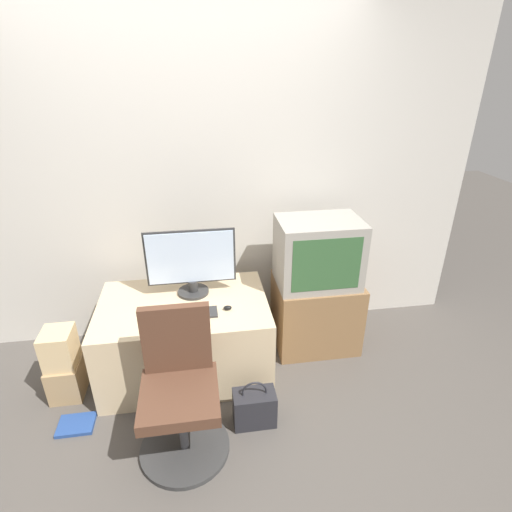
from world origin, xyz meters
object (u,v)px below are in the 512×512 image
at_px(keyboard, 193,313).
at_px(crt_tv, 318,253).
at_px(main_monitor, 191,262).
at_px(cardboard_box_lower, 67,378).
at_px(mouse, 228,308).
at_px(handbag, 254,407).
at_px(office_chair, 180,396).
at_px(book, 76,425).

xyz_separation_m(keyboard, crt_tv, (0.92, 0.29, 0.24)).
height_order(main_monitor, cardboard_box_lower, main_monitor).
bearing_deg(mouse, crt_tv, 21.49).
bearing_deg(cardboard_box_lower, crt_tv, 8.56).
bearing_deg(handbag, cardboard_box_lower, 160.04).
height_order(keyboard, handbag, keyboard).
xyz_separation_m(main_monitor, crt_tv, (0.91, 0.01, -0.00)).
bearing_deg(office_chair, crt_tv, 38.35).
bearing_deg(crt_tv, mouse, -158.51).
height_order(crt_tv, book, crt_tv).
relative_size(crt_tv, book, 2.71).
height_order(keyboard, mouse, mouse).
bearing_deg(book, mouse, 17.11).
bearing_deg(crt_tv, keyboard, -162.33).
bearing_deg(main_monitor, mouse, -49.19).
xyz_separation_m(keyboard, mouse, (0.23, 0.02, 0.01)).
distance_m(keyboard, mouse, 0.23).
bearing_deg(cardboard_box_lower, office_chair, -33.94).
bearing_deg(office_chair, handbag, 11.27).
distance_m(mouse, office_chair, 0.65).
bearing_deg(keyboard, cardboard_box_lower, 178.55).
height_order(main_monitor, mouse, main_monitor).
distance_m(crt_tv, handbag, 1.15).
relative_size(crt_tv, handbag, 1.81).
xyz_separation_m(mouse, crt_tv, (0.69, 0.27, 0.23)).
xyz_separation_m(cardboard_box_lower, handbag, (1.22, -0.44, -0.01)).
bearing_deg(main_monitor, office_chair, -97.00).
bearing_deg(main_monitor, crt_tv, 0.91).
bearing_deg(mouse, keyboard, -174.88).
height_order(office_chair, cardboard_box_lower, office_chair).
distance_m(cardboard_box_lower, book, 0.35).
bearing_deg(book, main_monitor, 36.14).
relative_size(mouse, crt_tv, 0.09).
relative_size(handbag, book, 1.50).
bearing_deg(handbag, crt_tv, 51.01).
bearing_deg(crt_tv, handbag, -128.99).
relative_size(main_monitor, crt_tv, 1.04).
bearing_deg(keyboard, book, -159.58).
distance_m(handbag, book, 1.12).
xyz_separation_m(main_monitor, cardboard_box_lower, (-0.88, -0.26, -0.69)).
distance_m(keyboard, handbag, 0.70).
distance_m(main_monitor, keyboard, 0.37).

